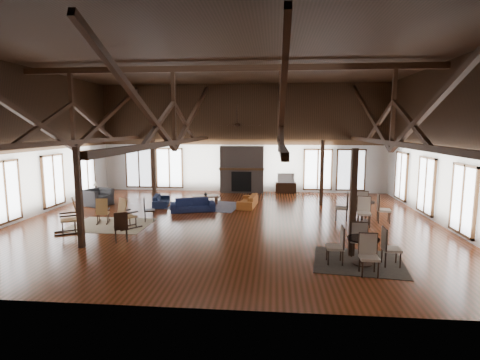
# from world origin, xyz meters

# --- Properties ---
(floor) EXTENTS (16.00, 16.00, 0.00)m
(floor) POSITION_xyz_m (0.00, 0.00, 0.00)
(floor) COLOR maroon
(floor) RESTS_ON ground
(ceiling) EXTENTS (16.00, 14.00, 0.02)m
(ceiling) POSITION_xyz_m (0.00, 0.00, 6.00)
(ceiling) COLOR black
(ceiling) RESTS_ON wall_back
(wall_back) EXTENTS (16.00, 0.02, 6.00)m
(wall_back) POSITION_xyz_m (0.00, 7.00, 3.00)
(wall_back) COLOR silver
(wall_back) RESTS_ON floor
(wall_front) EXTENTS (16.00, 0.02, 6.00)m
(wall_front) POSITION_xyz_m (0.00, -7.00, 3.00)
(wall_front) COLOR silver
(wall_front) RESTS_ON floor
(wall_left) EXTENTS (0.02, 14.00, 6.00)m
(wall_left) POSITION_xyz_m (-8.00, 0.00, 3.00)
(wall_left) COLOR silver
(wall_left) RESTS_ON floor
(wall_right) EXTENTS (0.02, 14.00, 6.00)m
(wall_right) POSITION_xyz_m (8.00, 0.00, 3.00)
(wall_right) COLOR silver
(wall_right) RESTS_ON floor
(roof_truss) EXTENTS (15.60, 14.07, 3.14)m
(roof_truss) POSITION_xyz_m (0.00, 0.00, 4.03)
(roof_truss) COLOR black
(roof_truss) RESTS_ON wall_back
(post_grid) EXTENTS (8.16, 7.16, 3.05)m
(post_grid) POSITION_xyz_m (0.00, 0.00, 1.52)
(post_grid) COLOR black
(post_grid) RESTS_ON floor
(fireplace) EXTENTS (2.50, 0.69, 2.60)m
(fireplace) POSITION_xyz_m (0.00, 6.67, 1.29)
(fireplace) COLOR brown
(fireplace) RESTS_ON floor
(ceiling_fan) EXTENTS (1.60, 1.60, 0.75)m
(ceiling_fan) POSITION_xyz_m (0.50, -1.00, 3.73)
(ceiling_fan) COLOR black
(ceiling_fan) RESTS_ON roof_truss
(sofa_navy_front) EXTENTS (2.04, 1.27, 0.56)m
(sofa_navy_front) POSITION_xyz_m (-1.71, 1.67, 0.28)
(sofa_navy_front) COLOR #151B3B
(sofa_navy_front) RESTS_ON floor
(sofa_navy_left) EXTENTS (1.75, 0.95, 0.49)m
(sofa_navy_left) POSITION_xyz_m (-3.44, 2.75, 0.24)
(sofa_navy_left) COLOR #161F3D
(sofa_navy_left) RESTS_ON floor
(sofa_orange) EXTENTS (1.89, 0.89, 0.54)m
(sofa_orange) POSITION_xyz_m (0.60, 2.88, 0.27)
(sofa_orange) COLOR #A4541F
(sofa_orange) RESTS_ON floor
(coffee_table) EXTENTS (1.31, 0.88, 0.46)m
(coffee_table) POSITION_xyz_m (-1.39, 3.00, 0.40)
(coffee_table) COLOR #5C301B
(coffee_table) RESTS_ON floor
(vase) EXTENTS (0.18, 0.18, 0.17)m
(vase) POSITION_xyz_m (-1.38, 3.01, 0.55)
(vase) COLOR #B2B2B2
(vase) RESTS_ON coffee_table
(armchair) EXTENTS (1.47, 1.39, 0.76)m
(armchair) POSITION_xyz_m (-6.44, 2.54, 0.38)
(armchair) COLOR #2C2C2E
(armchair) RESTS_ON floor
(side_table_lamp) EXTENTS (0.41, 0.41, 1.04)m
(side_table_lamp) POSITION_xyz_m (-6.86, 3.31, 0.39)
(side_table_lamp) COLOR black
(side_table_lamp) RESTS_ON floor
(rocking_chair_a) EXTENTS (0.58, 0.83, 0.97)m
(rocking_chair_a) POSITION_xyz_m (-4.68, -0.65, 0.46)
(rocking_chair_a) COLOR #936138
(rocking_chair_a) RESTS_ON floor
(rocking_chair_b) EXTENTS (0.89, 0.97, 1.12)m
(rocking_chair_b) POSITION_xyz_m (-3.50, -1.33, 0.53)
(rocking_chair_b) COLOR #936138
(rocking_chair_b) RESTS_ON floor
(rocking_chair_c) EXTENTS (1.05, 0.91, 1.20)m
(rocking_chair_c) POSITION_xyz_m (-5.14, -1.99, 0.57)
(rocking_chair_c) COLOR #936138
(rocking_chair_c) RESTS_ON floor
(side_chair_a) EXTENTS (0.52, 0.52, 0.96)m
(side_chair_a) POSITION_xyz_m (-3.09, -0.23, 0.56)
(side_chair_a) COLOR black
(side_chair_a) RESTS_ON floor
(side_chair_b) EXTENTS (0.56, 0.56, 0.98)m
(side_chair_b) POSITION_xyz_m (-3.02, -2.87, 0.57)
(side_chair_b) COLOR black
(side_chair_b) RESTS_ON floor
(cafe_table_near) EXTENTS (1.93, 1.93, 1.01)m
(cafe_table_near) POSITION_xyz_m (4.16, -4.19, 0.50)
(cafe_table_near) COLOR black
(cafe_table_near) RESTS_ON floor
(cafe_table_far) EXTENTS (2.12, 2.12, 1.09)m
(cafe_table_far) POSITION_xyz_m (5.22, 0.57, 0.54)
(cafe_table_far) COLOR black
(cafe_table_far) RESTS_ON floor
(cup_near) EXTENTS (0.15, 0.15, 0.10)m
(cup_near) POSITION_xyz_m (4.20, -4.12, 0.78)
(cup_near) COLOR #B2B2B2
(cup_near) RESTS_ON cafe_table_near
(cup_far) EXTENTS (0.17, 0.17, 0.11)m
(cup_far) POSITION_xyz_m (5.28, 0.49, 0.84)
(cup_far) COLOR #B2B2B2
(cup_far) RESTS_ON cafe_table_far
(tv_console) EXTENTS (1.14, 0.43, 0.57)m
(tv_console) POSITION_xyz_m (2.46, 6.75, 0.29)
(tv_console) COLOR black
(tv_console) RESTS_ON floor
(television) EXTENTS (0.93, 0.22, 0.53)m
(television) POSITION_xyz_m (2.44, 6.75, 0.84)
(television) COLOR #B2B2B2
(television) RESTS_ON tv_console
(rug_tan) EXTENTS (2.85, 2.26, 0.01)m
(rug_tan) POSITION_xyz_m (-4.26, -0.89, 0.01)
(rug_tan) COLOR #C8A98B
(rug_tan) RESTS_ON floor
(rug_navy) EXTENTS (3.44, 2.80, 0.01)m
(rug_navy) POSITION_xyz_m (-1.36, 2.87, 0.01)
(rug_navy) COLOR #171941
(rug_navy) RESTS_ON floor
(rug_dark) EXTENTS (2.61, 2.43, 0.01)m
(rug_dark) POSITION_xyz_m (4.10, -4.00, 0.01)
(rug_dark) COLOR black
(rug_dark) RESTS_ON floor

